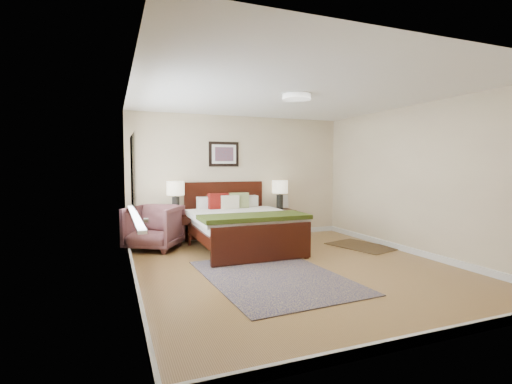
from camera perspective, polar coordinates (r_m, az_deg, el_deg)
floor at (r=5.56m, az=6.06°, el=-11.45°), size 5.00×5.00×0.00m
back_wall at (r=7.67m, az=-2.49°, el=2.28°), size 4.50×0.04×2.50m
front_wall at (r=3.36m, az=26.26°, el=-0.33°), size 4.50×0.04×2.50m
left_wall at (r=4.77m, az=-18.60°, el=1.03°), size 0.04×5.00×2.50m
right_wall at (r=6.71m, az=23.49°, el=1.71°), size 0.04×5.00×2.50m
ceiling at (r=5.46m, az=6.26°, el=14.76°), size 4.50×5.00×0.02m
window at (r=5.46m, az=-18.42°, el=2.72°), size 0.11×2.72×1.32m
door at (r=3.04m, az=-16.57°, el=-3.87°), size 0.06×1.00×2.18m
ceil_fixture at (r=5.45m, az=6.26°, el=14.40°), size 0.44×0.44×0.08m
bed at (r=6.63m, az=-2.43°, el=-4.25°), size 1.75×2.12×1.14m
wall_art at (r=7.53m, az=-4.96°, el=5.82°), size 0.62×0.05×0.50m
nightstand_left at (r=7.17m, az=-12.18°, el=-4.27°), size 0.49×0.44×0.58m
nightstand_right at (r=7.82m, az=3.71°, el=-4.33°), size 0.57×0.43×0.56m
lamp_left at (r=7.13m, az=-12.27°, el=0.12°), size 0.33×0.33×0.61m
lamp_right at (r=7.77m, az=3.69°, el=0.38°), size 0.33×0.33×0.61m
armchair at (r=6.82m, az=-15.44°, el=-5.30°), size 1.17×1.18×0.79m
rug_persian at (r=5.08m, az=2.68°, el=-12.86°), size 1.80×2.45×0.01m
rug_navy at (r=7.18m, az=15.96°, el=-8.00°), size 1.06×1.32×0.01m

